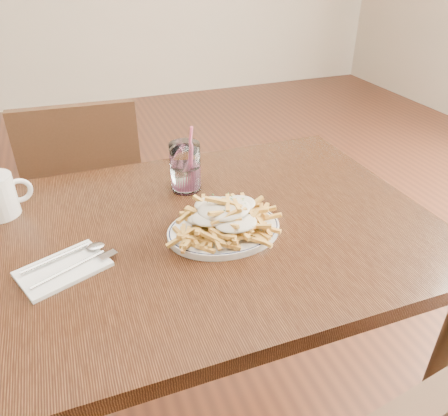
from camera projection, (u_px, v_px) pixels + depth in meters
name	position (u px, v px, depth m)	size (l,w,h in m)	color
floor	(199.00, 414.00, 1.45)	(7.00, 7.00, 0.00)	black
table	(190.00, 253.00, 1.10)	(1.20, 0.80, 0.75)	black
chair_far	(88.00, 193.00, 1.70)	(0.43, 0.43, 0.88)	#321D10
fries_plate	(224.00, 230.00, 1.03)	(0.31, 0.29, 0.02)	white
loaded_fries	(224.00, 213.00, 1.01)	(0.25, 0.20, 0.07)	#BF8F3A
napkin	(63.00, 269.00, 0.92)	(0.18, 0.11, 0.01)	white
cutlery	(62.00, 264.00, 0.92)	(0.20, 0.15, 0.01)	silver
water_glass	(186.00, 170.00, 1.19)	(0.08, 0.08, 0.18)	white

